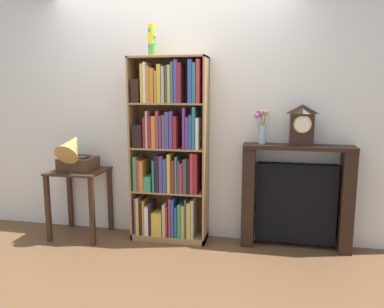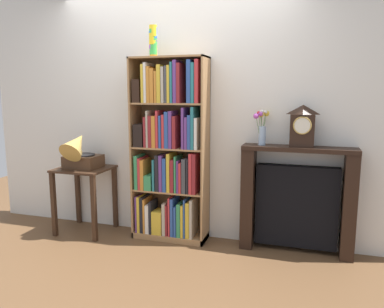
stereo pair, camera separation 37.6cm
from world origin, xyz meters
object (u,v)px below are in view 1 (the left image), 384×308
at_px(gramophone, 75,154).
at_px(fireplace_mantel, 296,198).
at_px(bookshelf, 168,155).
at_px(cup_stack, 152,41).
at_px(side_table_left, 79,187).
at_px(flower_vase, 262,126).
at_px(mantel_clock, 302,125).

distance_m(gramophone, fireplace_mantel, 2.27).
height_order(bookshelf, fireplace_mantel, bookshelf).
distance_m(cup_stack, side_table_left, 1.68).
distance_m(gramophone, flower_vase, 1.91).
bearing_deg(cup_stack, side_table_left, -174.37).
bearing_deg(mantel_clock, cup_stack, -177.96).
xyz_separation_m(gramophone, flower_vase, (1.87, 0.20, 0.31)).
bearing_deg(mantel_clock, flower_vase, 178.27).
bearing_deg(bookshelf, side_table_left, -174.25).
bearing_deg(mantel_clock, side_table_left, -176.67).
height_order(side_table_left, mantel_clock, mantel_clock).
distance_m(bookshelf, flower_vase, 0.98).
xyz_separation_m(bookshelf, flower_vase, (0.92, 0.05, 0.31)).
relative_size(side_table_left, fireplace_mantel, 0.69).
relative_size(bookshelf, gramophone, 4.13).
height_order(side_table_left, flower_vase, flower_vase).
relative_size(cup_stack, mantel_clock, 0.78).
xyz_separation_m(cup_stack, side_table_left, (-0.80, -0.08, -1.48)).
distance_m(cup_stack, mantel_clock, 1.65).
bearing_deg(cup_stack, gramophone, -170.16).
bearing_deg(gramophone, mantel_clock, 4.85).
xyz_separation_m(bookshelf, cup_stack, (-0.15, -0.02, 1.13)).
bearing_deg(side_table_left, gramophone, -90.00).
bearing_deg(side_table_left, bookshelf, 5.75).
bearing_deg(cup_stack, fireplace_mantel, 2.95).
xyz_separation_m(cup_stack, mantel_clock, (1.44, 0.05, -0.80)).
height_order(bookshelf, flower_vase, bookshelf).
bearing_deg(side_table_left, mantel_clock, 3.33).
bearing_deg(side_table_left, flower_vase, 4.32).
bearing_deg(cup_stack, mantel_clock, 2.04).
xyz_separation_m(fireplace_mantel, flower_vase, (-0.35, -0.01, 0.69)).
relative_size(fireplace_mantel, mantel_clock, 2.71).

